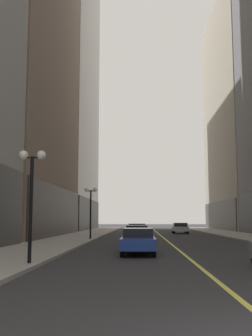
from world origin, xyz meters
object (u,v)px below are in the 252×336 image
at_px(car_maroon, 137,230).
at_px(car_silver, 180,228).
at_px(street_lamp_left_near, 32,181).
at_px(street_lamp_left_far, 91,201).
at_px(car_navy, 136,233).
at_px(car_blue, 138,240).

distance_m(car_maroon, car_silver, 10.89).
distance_m(car_silver, street_lamp_left_near, 36.74).
height_order(car_maroon, street_lamp_left_far, street_lamp_left_far).
height_order(car_navy, street_lamp_left_near, street_lamp_left_near).
relative_size(car_silver, street_lamp_left_far, 1.00).
height_order(car_blue, car_silver, same).
relative_size(car_navy, street_lamp_left_far, 0.96).
xyz_separation_m(car_navy, car_silver, (5.24, 19.98, 0.00)).
bearing_deg(street_lamp_left_far, car_blue, -72.45).
bearing_deg(car_blue, car_maroon, 90.66).
distance_m(car_navy, street_lamp_left_far, 5.56).
xyz_separation_m(car_maroon, street_lamp_left_far, (-3.84, -7.39, 2.54)).
bearing_deg(street_lamp_left_near, car_maroon, 81.59).
bearing_deg(car_maroon, street_lamp_left_far, -117.48).
distance_m(street_lamp_left_near, street_lamp_left_far, 18.58).
bearing_deg(street_lamp_left_far, car_silver, 61.67).
xyz_separation_m(street_lamp_left_near, street_lamp_left_far, (0.00, 18.58, 0.00)).
height_order(car_maroon, car_silver, same).
distance_m(car_blue, street_lamp_left_far, 13.75).
distance_m(car_navy, street_lamp_left_near, 16.20).
bearing_deg(car_maroon, car_navy, -89.80).
bearing_deg(street_lamp_left_far, street_lamp_left_near, -90.00).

